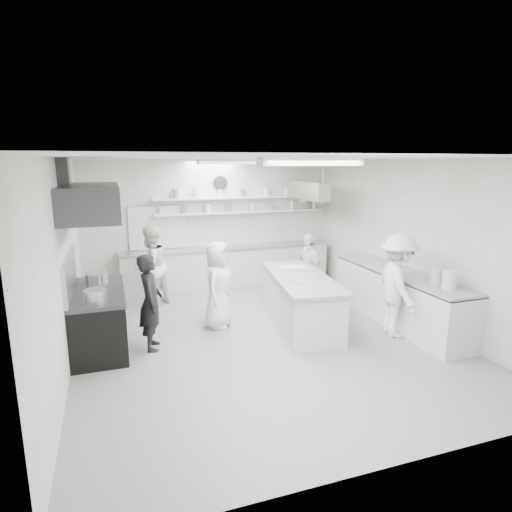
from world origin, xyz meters
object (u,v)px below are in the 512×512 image
object	(u,v)px
right_counter	(398,298)
cook_stove	(151,302)
stove	(99,321)
back_counter	(228,267)
cook_back	(151,267)
prep_island	(300,302)

from	to	relation	value
right_counter	cook_stove	size ratio (longest dim) A/B	2.13
stove	right_counter	bearing A→B (deg)	-6.52
back_counter	right_counter	distance (m)	4.13
stove	back_counter	distance (m)	4.03
back_counter	cook_back	world-z (taller)	cook_back
right_counter	prep_island	distance (m)	1.84
back_counter	cook_back	size ratio (longest dim) A/B	2.98
stove	prep_island	bearing A→B (deg)	-2.53
right_counter	prep_island	world-z (taller)	right_counter
prep_island	cook_back	world-z (taller)	cook_back
right_counter	prep_island	xyz separation A→B (m)	(-1.79, 0.45, -0.03)
right_counter	prep_island	size ratio (longest dim) A/B	1.39
stove	cook_stove	size ratio (longest dim) A/B	1.16
back_counter	prep_island	world-z (taller)	back_counter
cook_stove	cook_back	world-z (taller)	cook_back
right_counter	cook_back	xyz separation A→B (m)	(-4.25, 2.42, 0.37)
stove	cook_stove	world-z (taller)	cook_stove
right_counter	cook_stove	distance (m)	4.48
back_counter	cook_stove	world-z (taller)	cook_stove
prep_island	cook_stove	world-z (taller)	cook_stove
stove	cook_back	world-z (taller)	cook_back
cook_stove	cook_back	distance (m)	2.15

